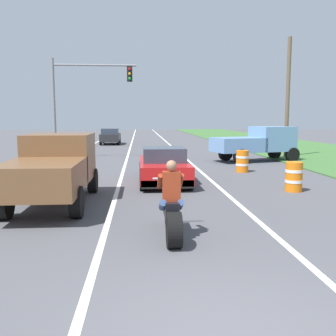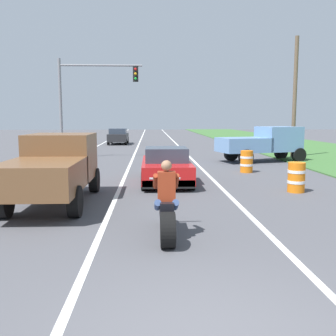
# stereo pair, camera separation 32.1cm
# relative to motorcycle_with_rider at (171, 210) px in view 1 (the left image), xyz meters

# --- Properties ---
(lane_stripe_left_solid) EXTENTS (0.14, 120.00, 0.01)m
(lane_stripe_left_solid) POSITION_rel_motorcycle_with_rider_xyz_m (-5.01, 16.11, -0.59)
(lane_stripe_left_solid) COLOR white
(lane_stripe_left_solid) RESTS_ON ground
(lane_stripe_right_solid) EXTENTS (0.14, 120.00, 0.01)m
(lane_stripe_right_solid) POSITION_rel_motorcycle_with_rider_xyz_m (2.19, 16.11, -0.59)
(lane_stripe_right_solid) COLOR white
(lane_stripe_right_solid) RESTS_ON ground
(lane_stripe_centre_dashed) EXTENTS (0.14, 120.00, 0.01)m
(lane_stripe_centre_dashed) POSITION_rel_motorcycle_with_rider_xyz_m (-1.41, 16.11, -0.59)
(lane_stripe_centre_dashed) COLOR white
(lane_stripe_centre_dashed) RESTS_ON ground
(motorcycle_with_rider) EXTENTS (0.70, 2.21, 1.62)m
(motorcycle_with_rider) POSITION_rel_motorcycle_with_rider_xyz_m (0.00, 0.00, 0.00)
(motorcycle_with_rider) COLOR black
(motorcycle_with_rider) RESTS_ON ground
(sports_car_red) EXTENTS (1.84, 4.30, 1.37)m
(sports_car_red) POSITION_rel_motorcycle_with_rider_xyz_m (0.28, 6.83, 0.04)
(sports_car_red) COLOR red
(sports_car_red) RESTS_ON ground
(pickup_truck_left_lane_brown) EXTENTS (2.02, 4.80, 1.98)m
(pickup_truck_left_lane_brown) POSITION_rel_motorcycle_with_rider_xyz_m (-3.08, 3.40, 0.51)
(pickup_truck_left_lane_brown) COLOR brown
(pickup_truck_left_lane_brown) RESTS_ON ground
(pickup_truck_right_shoulder_light_blue) EXTENTS (5.14, 3.14, 1.98)m
(pickup_truck_right_shoulder_light_blue) POSITION_rel_motorcycle_with_rider_xyz_m (6.15, 13.88, 0.51)
(pickup_truck_right_shoulder_light_blue) COLOR #6B93C6
(pickup_truck_right_shoulder_light_blue) RESTS_ON ground
(traffic_light_mast_near) EXTENTS (5.04, 0.34, 6.00)m
(traffic_light_mast_near) POSITION_rel_motorcycle_with_rider_xyz_m (-4.16, 16.06, 3.43)
(traffic_light_mast_near) COLOR gray
(traffic_light_mast_near) RESTS_ON ground
(utility_pole_roadside) EXTENTS (0.24, 0.24, 7.40)m
(utility_pole_roadside) POSITION_rel_motorcycle_with_rider_xyz_m (8.60, 15.95, 3.11)
(utility_pole_roadside) COLOR brown
(utility_pole_roadside) RESTS_ON ground
(construction_barrel_nearest) EXTENTS (0.58, 0.58, 1.00)m
(construction_barrel_nearest) POSITION_rel_motorcycle_with_rider_xyz_m (4.55, 4.77, -0.09)
(construction_barrel_nearest) COLOR orange
(construction_barrel_nearest) RESTS_ON ground
(construction_barrel_mid) EXTENTS (0.58, 0.58, 1.00)m
(construction_barrel_mid) POSITION_rel_motorcycle_with_rider_xyz_m (4.06, 9.51, -0.09)
(construction_barrel_mid) COLOR orange
(construction_barrel_mid) RESTS_ON ground
(distant_car_far_ahead) EXTENTS (1.80, 4.00, 1.50)m
(distant_car_far_ahead) POSITION_rel_motorcycle_with_rider_xyz_m (-3.37, 29.11, 0.18)
(distant_car_far_ahead) COLOR #262628
(distant_car_far_ahead) RESTS_ON ground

